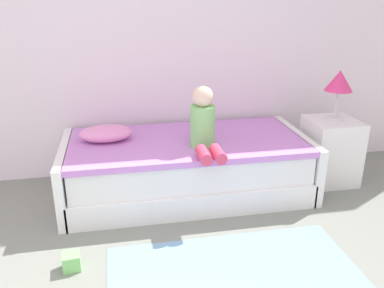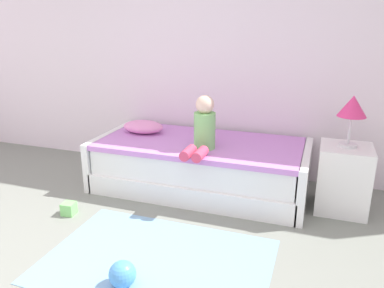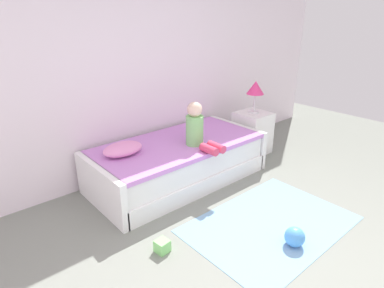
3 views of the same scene
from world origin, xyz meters
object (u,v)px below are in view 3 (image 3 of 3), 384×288
(pillow, at_px, (123,149))
(toy_ball, at_px, (295,237))
(bed, at_px, (178,161))
(table_lamp, at_px, (255,89))
(child_figure, at_px, (197,129))
(toy_block, at_px, (162,246))
(nightstand, at_px, (252,133))

(pillow, relative_size, toy_ball, 2.47)
(bed, bearing_deg, table_lamp, -1.00)
(child_figure, xyz_separation_m, toy_block, (-1.02, -0.70, -0.65))
(nightstand, bearing_deg, bed, 179.00)
(bed, height_order, pillow, pillow)
(pillow, xyz_separation_m, toy_ball, (0.68, -1.72, -0.48))
(bed, distance_m, toy_block, 1.32)
(toy_block, bearing_deg, child_figure, 34.24)
(child_figure, distance_m, toy_block, 1.40)
(nightstand, relative_size, toy_block, 5.44)
(table_lamp, xyz_separation_m, pillow, (-2.02, 0.12, -0.37))
(child_figure, relative_size, toy_ball, 2.86)
(nightstand, relative_size, pillow, 1.36)
(child_figure, distance_m, toy_ball, 1.53)
(table_lamp, xyz_separation_m, child_figure, (-1.25, -0.20, -0.23))
(nightstand, height_order, table_lamp, table_lamp)
(nightstand, xyz_separation_m, pillow, (-2.02, 0.12, 0.26))
(toy_block, bearing_deg, pillow, 76.36)
(table_lamp, relative_size, child_figure, 0.88)
(nightstand, distance_m, toy_block, 2.46)
(bed, relative_size, toy_ball, 11.84)
(bed, bearing_deg, pillow, 171.55)
(nightstand, bearing_deg, toy_ball, -130.12)
(bed, xyz_separation_m, table_lamp, (1.35, -0.02, 0.69))
(child_figure, bearing_deg, toy_ball, -93.94)
(toy_block, bearing_deg, bed, 45.06)
(table_lamp, distance_m, toy_ball, 2.25)
(toy_ball, bearing_deg, toy_block, 143.02)
(nightstand, distance_m, pillow, 2.04)
(nightstand, bearing_deg, table_lamp, 0.00)
(table_lamp, distance_m, toy_block, 2.60)
(pillow, distance_m, toy_ball, 1.91)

